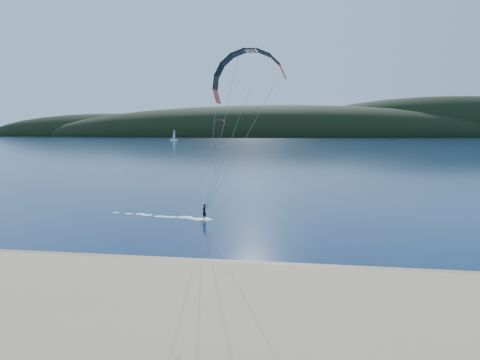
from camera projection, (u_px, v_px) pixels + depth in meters
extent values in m
plane|color=#081A3B|center=(143.00, 290.00, 22.73)|extent=(1800.00, 1800.00, 0.00)
cube|color=olive|center=(169.00, 264.00, 27.15)|extent=(220.00, 2.50, 0.10)
ellipsoid|color=black|center=(269.00, 137.00, 737.36)|extent=(840.00, 280.00, 110.00)
ellipsoid|color=black|center=(447.00, 137.00, 730.93)|extent=(600.00, 240.00, 140.00)
ellipsoid|color=black|center=(110.00, 136.00, 844.97)|extent=(520.00, 220.00, 90.00)
cube|color=#B0EA1B|center=(204.00, 219.00, 41.01)|extent=(0.81, 1.26, 0.07)
imported|color=black|center=(204.00, 211.00, 40.92)|extent=(0.53, 0.64, 1.49)
cylinder|color=gray|center=(226.00, 154.00, 37.26)|extent=(0.02, 0.02, 13.13)
cube|color=#B0EA1B|center=(215.00, 148.00, 225.05)|extent=(1.03, 1.21, 0.07)
imported|color=black|center=(215.00, 146.00, 224.96)|extent=(0.89, 0.92, 1.49)
cylinder|color=gray|center=(218.00, 135.00, 222.12)|extent=(0.02, 0.02, 12.42)
cube|color=white|center=(174.00, 140.00, 428.16)|extent=(8.32, 4.69, 1.39)
cylinder|color=white|center=(174.00, 134.00, 427.53)|extent=(0.20, 0.20, 10.89)
cube|color=white|center=(174.00, 134.00, 428.89)|extent=(0.78, 2.49, 7.92)
cube|color=white|center=(173.00, 136.00, 426.20)|extent=(0.61, 1.92, 4.95)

